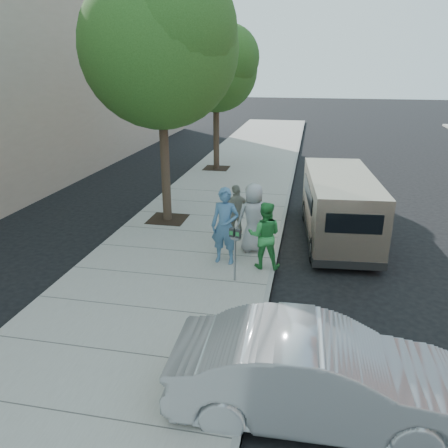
{
  "coord_description": "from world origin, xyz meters",
  "views": [
    {
      "loc": [
        2.17,
        -10.52,
        4.97
      ],
      "look_at": [
        0.12,
        -0.22,
        1.1
      ],
      "focal_mm": 35.0,
      "sensor_mm": 36.0,
      "label": 1
    }
  ],
  "objects": [
    {
      "name": "sidewalk",
      "position": [
        -1.0,
        0.0,
        0.07
      ],
      "size": [
        5.0,
        60.0,
        0.15
      ],
      "primitive_type": "cube",
      "color": "gray",
      "rests_on": "ground"
    },
    {
      "name": "ground",
      "position": [
        0.0,
        0.0,
        0.0
      ],
      "size": [
        120.0,
        120.0,
        0.0
      ],
      "primitive_type": "plane",
      "color": "black",
      "rests_on": "ground"
    },
    {
      "name": "person_officer",
      "position": [
        0.19,
        -0.46,
        1.14
      ],
      "size": [
        0.76,
        0.54,
        1.97
      ],
      "primitive_type": "imported",
      "rotation": [
        0.0,
        0.0,
        -0.1
      ],
      "color": "teal",
      "rests_on": "sidewalk"
    },
    {
      "name": "person_green_shirt",
      "position": [
        1.2,
        -0.55,
        1.0
      ],
      "size": [
        0.85,
        0.68,
        1.7
      ],
      "primitive_type": "imported",
      "rotation": [
        0.0,
        0.0,
        3.18
      ],
      "color": "green",
      "rests_on": "sidewalk"
    },
    {
      "name": "person_gray_shirt",
      "position": [
        0.79,
        0.44,
        1.09
      ],
      "size": [
        1.09,
        0.94,
        1.88
      ],
      "primitive_type": "imported",
      "rotation": [
        0.0,
        0.0,
        3.59
      ],
      "color": "#A5A5A7",
      "rests_on": "sidewalk"
    },
    {
      "name": "van",
      "position": [
        3.09,
        2.14,
        1.04
      ],
      "size": [
        2.19,
        5.44,
        1.97
      ],
      "rotation": [
        0.0,
        0.0,
        0.08
      ],
      "color": "beige",
      "rests_on": "ground"
    },
    {
      "name": "curb_face",
      "position": [
        1.44,
        0.0,
        0.07
      ],
      "size": [
        0.12,
        60.0,
        0.16
      ],
      "primitive_type": "cube",
      "color": "gray",
      "rests_on": "ground"
    },
    {
      "name": "tree_near",
      "position": [
        -2.25,
        2.4,
        5.55
      ],
      "size": [
        4.62,
        4.6,
        7.53
      ],
      "color": "black",
      "rests_on": "sidewalk"
    },
    {
      "name": "tree_far",
      "position": [
        -2.25,
        10.0,
        4.88
      ],
      "size": [
        3.92,
        3.8,
        6.49
      ],
      "color": "black",
      "rests_on": "sidewalk"
    },
    {
      "name": "person_striped_polo",
      "position": [
        0.21,
        1.15,
        0.96
      ],
      "size": [
        1.0,
        0.9,
        1.63
      ],
      "primitive_type": "imported",
      "rotation": [
        0.0,
        0.0,
        3.8
      ],
      "color": "gray",
      "rests_on": "sidewalk"
    },
    {
      "name": "sedan",
      "position": [
        2.51,
        -5.17,
        0.72
      ],
      "size": [
        4.41,
        1.67,
        1.44
      ],
      "primitive_type": "imported",
      "rotation": [
        0.0,
        0.0,
        1.6
      ],
      "color": "#A7A9AE",
      "rests_on": "ground"
    },
    {
      "name": "parking_meter",
      "position": [
        0.61,
        -1.41,
        1.09
      ],
      "size": [
        0.28,
        0.17,
        1.3
      ],
      "rotation": [
        0.0,
        0.0,
        -0.29
      ],
      "color": "gray",
      "rests_on": "sidewalk"
    }
  ]
}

